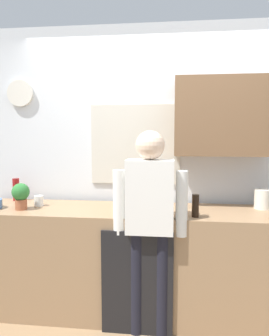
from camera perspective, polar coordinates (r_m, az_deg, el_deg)
ground_plane at (r=2.87m, az=2.63°, el=-27.21°), size 8.00×8.00×0.00m
kitchen_counter at (r=2.92m, az=3.12°, el=-16.34°), size 3.16×0.64×0.92m
dishwasher_panel at (r=2.64m, az=0.45°, el=-19.92°), size 0.56×0.02×0.83m
back_wall_assembly at (r=3.10m, az=4.98°, el=2.07°), size 4.76×0.42×2.60m
bottle_red_vinegar at (r=3.34m, az=-20.35°, el=-3.60°), size 0.06×0.06×0.22m
bottle_dark_sauce at (r=2.57m, az=10.80°, el=-6.63°), size 0.06×0.06×0.18m
cup_white_mug at (r=3.03m, az=-16.69°, el=-5.64°), size 0.08×0.08×0.09m
potted_plant at (r=2.93m, az=-19.62°, el=-4.47°), size 0.15×0.15×0.23m
storage_canister at (r=3.01m, az=21.87°, el=-5.17°), size 0.14×0.14×0.17m
person_at_sink at (r=2.48m, az=2.74°, el=-8.55°), size 0.57×0.22×1.60m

